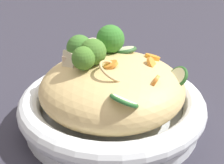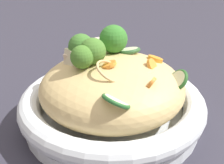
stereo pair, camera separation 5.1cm
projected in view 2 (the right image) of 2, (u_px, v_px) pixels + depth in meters
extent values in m
plane|color=#2E2D38|center=(112.00, 121.00, 0.55)|extent=(3.00, 3.00, 0.00)
cylinder|color=white|center=(112.00, 116.00, 0.54)|extent=(0.30, 0.30, 0.02)
torus|color=white|center=(112.00, 102.00, 0.53)|extent=(0.32, 0.32, 0.04)
ellipsoid|color=tan|center=(112.00, 87.00, 0.52)|extent=(0.25, 0.25, 0.10)
torus|color=#DAB876|center=(141.00, 71.00, 0.49)|extent=(0.06, 0.06, 0.01)
torus|color=#D3BB6F|center=(113.00, 67.00, 0.50)|extent=(0.06, 0.06, 0.02)
torus|color=tan|center=(111.00, 71.00, 0.46)|extent=(0.05, 0.05, 0.03)
cone|color=#9FB877|center=(83.00, 70.00, 0.48)|extent=(0.02, 0.02, 0.02)
sphere|color=#447729|center=(82.00, 57.00, 0.47)|extent=(0.05, 0.05, 0.04)
cone|color=#9EB777|center=(93.00, 64.00, 0.49)|extent=(0.02, 0.02, 0.01)
sphere|color=#46792B|center=(93.00, 51.00, 0.48)|extent=(0.05, 0.05, 0.04)
cone|color=#99BA6E|center=(82.00, 60.00, 0.52)|extent=(0.03, 0.03, 0.02)
sphere|color=#3E722C|center=(81.00, 47.00, 0.51)|extent=(0.06, 0.06, 0.04)
cone|color=#96BF72|center=(113.00, 54.00, 0.54)|extent=(0.03, 0.03, 0.02)
sphere|color=#357A2B|center=(113.00, 39.00, 0.53)|extent=(0.07, 0.07, 0.05)
cylinder|color=orange|center=(110.00, 65.00, 0.48)|extent=(0.02, 0.02, 0.01)
cylinder|color=orange|center=(155.00, 59.00, 0.53)|extent=(0.04, 0.04, 0.02)
cylinder|color=orange|center=(151.00, 83.00, 0.45)|extent=(0.02, 0.02, 0.02)
cylinder|color=orange|center=(152.00, 65.00, 0.49)|extent=(0.03, 0.02, 0.02)
cylinder|color=beige|center=(128.00, 51.00, 0.55)|extent=(0.05, 0.05, 0.02)
torus|color=#2E5A2D|center=(128.00, 51.00, 0.55)|extent=(0.06, 0.06, 0.02)
cylinder|color=beige|center=(178.00, 81.00, 0.48)|extent=(0.04, 0.04, 0.03)
torus|color=#285E24|center=(178.00, 81.00, 0.48)|extent=(0.05, 0.04, 0.03)
cylinder|color=beige|center=(96.00, 56.00, 0.52)|extent=(0.04, 0.04, 0.03)
torus|color=#2E5822|center=(96.00, 56.00, 0.52)|extent=(0.05, 0.05, 0.03)
cylinder|color=beige|center=(116.00, 101.00, 0.41)|extent=(0.05, 0.05, 0.02)
torus|color=#235C27|center=(116.00, 101.00, 0.41)|extent=(0.06, 0.06, 0.03)
cube|color=beige|center=(76.00, 59.00, 0.50)|extent=(0.05, 0.05, 0.03)
cube|color=beige|center=(75.00, 58.00, 0.51)|extent=(0.04, 0.04, 0.03)
cube|color=beige|center=(102.00, 47.00, 0.57)|extent=(0.04, 0.04, 0.04)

